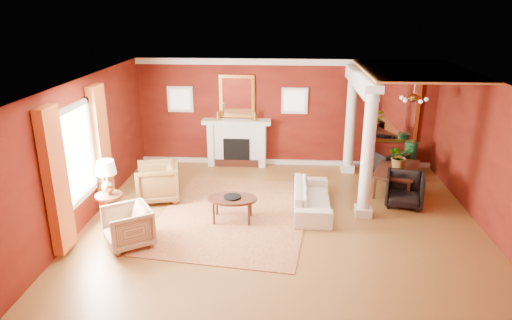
# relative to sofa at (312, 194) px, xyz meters

# --- Properties ---
(ground) EXTENTS (8.00, 8.00, 0.00)m
(ground) POSITION_rel_sofa_xyz_m (-0.63, -0.51, -0.38)
(ground) COLOR brown
(ground) RESTS_ON ground
(room_shell) EXTENTS (8.04, 7.04, 2.92)m
(room_shell) POSITION_rel_sofa_xyz_m (-0.63, -0.51, 1.63)
(room_shell) COLOR #621A0D
(room_shell) RESTS_ON ground
(fireplace) EXTENTS (1.85, 0.42, 1.29)m
(fireplace) POSITION_rel_sofa_xyz_m (-1.93, 2.81, 0.26)
(fireplace) COLOR silver
(fireplace) RESTS_ON ground
(overmantel_mirror) EXTENTS (0.95, 0.07, 1.15)m
(overmantel_mirror) POSITION_rel_sofa_xyz_m (-1.93, 2.94, 1.52)
(overmantel_mirror) COLOR gold
(overmantel_mirror) RESTS_ON fireplace
(flank_window_left) EXTENTS (0.70, 0.07, 0.70)m
(flank_window_left) POSITION_rel_sofa_xyz_m (-3.48, 2.95, 1.42)
(flank_window_left) COLOR silver
(flank_window_left) RESTS_ON room_shell
(flank_window_right) EXTENTS (0.70, 0.07, 0.70)m
(flank_window_right) POSITION_rel_sofa_xyz_m (-0.38, 2.95, 1.42)
(flank_window_right) COLOR silver
(flank_window_right) RESTS_ON room_shell
(left_window) EXTENTS (0.21, 2.55, 2.60)m
(left_window) POSITION_rel_sofa_xyz_m (-4.53, -1.11, 1.04)
(left_window) COLOR white
(left_window) RESTS_ON room_shell
(column_front) EXTENTS (0.36, 0.36, 2.80)m
(column_front) POSITION_rel_sofa_xyz_m (1.07, -0.21, 1.04)
(column_front) COLOR silver
(column_front) RESTS_ON ground
(column_back) EXTENTS (0.36, 0.36, 2.80)m
(column_back) POSITION_rel_sofa_xyz_m (1.07, 2.49, 1.04)
(column_back) COLOR silver
(column_back) RESTS_ON ground
(header_beam) EXTENTS (0.30, 3.20, 0.32)m
(header_beam) POSITION_rel_sofa_xyz_m (1.07, 1.39, 2.24)
(header_beam) COLOR silver
(header_beam) RESTS_ON column_front
(amber_ceiling) EXTENTS (2.30, 3.40, 0.04)m
(amber_ceiling) POSITION_rel_sofa_xyz_m (2.22, 1.24, 2.49)
(amber_ceiling) COLOR #D1893D
(amber_ceiling) RESTS_ON room_shell
(dining_mirror) EXTENTS (1.30, 0.07, 1.70)m
(dining_mirror) POSITION_rel_sofa_xyz_m (2.27, 2.94, 1.17)
(dining_mirror) COLOR gold
(dining_mirror) RESTS_ON room_shell
(chandelier) EXTENTS (0.60, 0.62, 0.75)m
(chandelier) POSITION_rel_sofa_xyz_m (2.27, 1.29, 1.86)
(chandelier) COLOR olive
(chandelier) RESTS_ON room_shell
(crown_trim) EXTENTS (8.00, 0.08, 0.16)m
(crown_trim) POSITION_rel_sofa_xyz_m (-0.63, 2.95, 2.44)
(crown_trim) COLOR silver
(crown_trim) RESTS_ON room_shell
(base_trim) EXTENTS (8.00, 0.08, 0.12)m
(base_trim) POSITION_rel_sofa_xyz_m (-0.63, 2.95, -0.32)
(base_trim) COLOR silver
(base_trim) RESTS_ON ground
(rug) EXTENTS (3.52, 4.40, 0.02)m
(rug) POSITION_rel_sofa_xyz_m (-1.67, -0.35, -0.38)
(rug) COLOR maroon
(rug) RESTS_ON ground
(sofa) EXTENTS (0.61, 1.98, 0.77)m
(sofa) POSITION_rel_sofa_xyz_m (0.00, 0.00, 0.00)
(sofa) COLOR beige
(sofa) RESTS_ON ground
(armchair_leopard) EXTENTS (1.05, 1.10, 0.95)m
(armchair_leopard) POSITION_rel_sofa_xyz_m (-3.48, 0.33, 0.09)
(armchair_leopard) COLOR black
(armchair_leopard) RESTS_ON ground
(armchair_stripe) EXTENTS (1.06, 1.07, 0.82)m
(armchair_stripe) POSITION_rel_sofa_xyz_m (-3.48, -1.73, 0.02)
(armchair_stripe) COLOR tan
(armchair_stripe) RESTS_ON ground
(coffee_table) EXTENTS (1.02, 1.02, 0.52)m
(coffee_table) POSITION_rel_sofa_xyz_m (-1.66, -0.62, 0.08)
(coffee_table) COLOR black
(coffee_table) RESTS_ON ground
(coffee_book) EXTENTS (0.18, 0.04, 0.25)m
(coffee_book) POSITION_rel_sofa_xyz_m (-1.73, -0.63, 0.25)
(coffee_book) COLOR black
(coffee_book) RESTS_ON coffee_table
(side_table) EXTENTS (0.54, 0.54, 1.35)m
(side_table) POSITION_rel_sofa_xyz_m (-4.13, -0.89, 0.51)
(side_table) COLOR black
(side_table) RESTS_ON ground
(dining_table) EXTENTS (1.09, 1.71, 0.90)m
(dining_table) POSITION_rel_sofa_xyz_m (2.09, 1.23, 0.06)
(dining_table) COLOR black
(dining_table) RESTS_ON ground
(dining_chair_near) EXTENTS (0.94, 0.90, 0.81)m
(dining_chair_near) POSITION_rel_sofa_xyz_m (2.05, 0.40, 0.02)
(dining_chair_near) COLOR black
(dining_chair_near) RESTS_ON ground
(dining_chair_far) EXTENTS (0.93, 0.91, 0.75)m
(dining_chair_far) POSITION_rel_sofa_xyz_m (2.08, 2.22, -0.01)
(dining_chair_far) COLOR black
(dining_chair_far) RESTS_ON ground
(green_urn) EXTENTS (0.36, 0.36, 0.86)m
(green_urn) POSITION_rel_sofa_xyz_m (2.68, 2.49, -0.05)
(green_urn) COLOR #144023
(green_urn) RESTS_ON ground
(potted_plant) EXTENTS (0.73, 0.76, 0.47)m
(potted_plant) POSITION_rel_sofa_xyz_m (2.09, 1.25, 0.75)
(potted_plant) COLOR #26591E
(potted_plant) RESTS_ON dining_table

